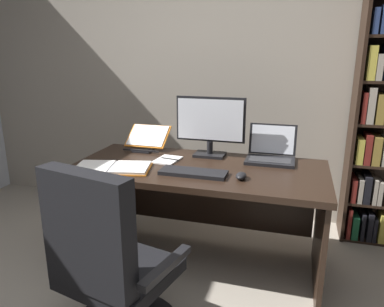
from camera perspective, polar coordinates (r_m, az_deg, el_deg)
The scene contains 11 objects.
wall_back at distance 3.32m, azimuth 6.44°, elevation 13.46°, with size 5.69×0.12×2.71m, color #A89E8E.
desk at distance 2.58m, azimuth 1.44°, elevation -5.69°, with size 1.68×0.80×0.74m.
office_chair at distance 1.93m, azimuth -12.78°, elevation -18.11°, with size 0.68×0.60×0.99m.
monitor at distance 2.63m, azimuth 2.87°, elevation 4.27°, with size 0.50×0.16×0.43m.
laptop at distance 2.61m, azimuth 12.22°, elevation 0.01°, with size 0.33×0.28×0.24m.
keyboard at distance 2.28m, azimuth 0.20°, elevation -3.01°, with size 0.42×0.15×0.02m, color black.
computer_mouse at distance 2.22m, azimuth 7.69°, elevation -3.49°, with size 0.06×0.10×0.04m, color black.
reading_stand_with_book at distance 2.88m, azimuth -7.01°, elevation 2.40°, with size 0.32×0.27×0.17m.
open_binder at distance 2.43m, azimuth -12.35°, elevation -2.17°, with size 0.54×0.37×0.02m.
notepad at distance 2.57m, azimuth -3.87°, elevation -0.99°, with size 0.15×0.21×0.01m, color white.
pen at distance 2.56m, azimuth -3.45°, elevation -0.84°, with size 0.01×0.01×0.14m, color black.
Camera 1 is at (0.58, -1.13, 1.48)m, focal length 34.14 mm.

